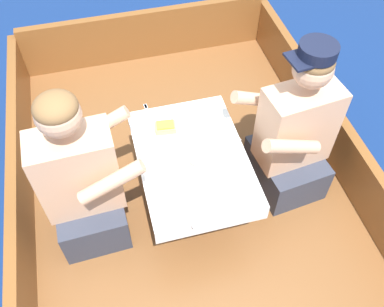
{
  "coord_description": "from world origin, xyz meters",
  "views": [
    {
      "loc": [
        -0.36,
        -1.4,
        2.54
      ],
      "look_at": [
        0.0,
        -0.01,
        0.77
      ],
      "focal_mm": 40.0,
      "sensor_mm": 36.0,
      "label": 1
    }
  ],
  "objects_px": {
    "person_port": "(83,183)",
    "coffee_cup_center": "(201,202)",
    "person_starboard": "(293,137)",
    "coffee_cup_port": "(202,145)",
    "tin_can": "(196,162)",
    "sandwich": "(165,127)",
    "coffee_cup_starboard": "(197,108)"
  },
  "relations": [
    {
      "from": "person_starboard",
      "to": "coffee_cup_starboard",
      "type": "bearing_deg",
      "value": -40.03
    },
    {
      "from": "sandwich",
      "to": "coffee_cup_starboard",
      "type": "height_order",
      "value": "sandwich"
    },
    {
      "from": "tin_can",
      "to": "sandwich",
      "type": "bearing_deg",
      "value": 110.79
    },
    {
      "from": "person_port",
      "to": "coffee_cup_center",
      "type": "relative_size",
      "value": 10.79
    },
    {
      "from": "coffee_cup_starboard",
      "to": "coffee_cup_center",
      "type": "relative_size",
      "value": 1.12
    },
    {
      "from": "person_starboard",
      "to": "coffee_cup_port",
      "type": "bearing_deg",
      "value": -10.8
    },
    {
      "from": "coffee_cup_port",
      "to": "coffee_cup_center",
      "type": "height_order",
      "value": "coffee_cup_center"
    },
    {
      "from": "coffee_cup_center",
      "to": "person_port",
      "type": "bearing_deg",
      "value": 151.69
    },
    {
      "from": "person_starboard",
      "to": "coffee_cup_port",
      "type": "distance_m",
      "value": 0.53
    },
    {
      "from": "sandwich",
      "to": "coffee_cup_port",
      "type": "height_order",
      "value": "sandwich"
    },
    {
      "from": "person_port",
      "to": "sandwich",
      "type": "distance_m",
      "value": 0.54
    },
    {
      "from": "sandwich",
      "to": "coffee_cup_starboard",
      "type": "relative_size",
      "value": 1.18
    },
    {
      "from": "person_starboard",
      "to": "tin_can",
      "type": "bearing_deg",
      "value": -0.35
    },
    {
      "from": "person_port",
      "to": "coffee_cup_port",
      "type": "relative_size",
      "value": 10.64
    },
    {
      "from": "person_starboard",
      "to": "coffee_cup_center",
      "type": "distance_m",
      "value": 0.7
    },
    {
      "from": "person_port",
      "to": "person_starboard",
      "type": "relative_size",
      "value": 0.98
    },
    {
      "from": "coffee_cup_center",
      "to": "tin_can",
      "type": "relative_size",
      "value": 1.41
    },
    {
      "from": "person_starboard",
      "to": "coffee_cup_starboard",
      "type": "height_order",
      "value": "person_starboard"
    },
    {
      "from": "person_port",
      "to": "coffee_cup_starboard",
      "type": "relative_size",
      "value": 9.62
    },
    {
      "from": "person_port",
      "to": "coffee_cup_center",
      "type": "distance_m",
      "value": 0.63
    },
    {
      "from": "person_starboard",
      "to": "tin_can",
      "type": "distance_m",
      "value": 0.59
    },
    {
      "from": "sandwich",
      "to": "person_starboard",
      "type": "bearing_deg",
      "value": -16.96
    },
    {
      "from": "person_starboard",
      "to": "tin_can",
      "type": "relative_size",
      "value": 15.57
    },
    {
      "from": "coffee_cup_port",
      "to": "person_port",
      "type": "bearing_deg",
      "value": -175.57
    },
    {
      "from": "person_starboard",
      "to": "coffee_cup_center",
      "type": "bearing_deg",
      "value": 19.88
    },
    {
      "from": "sandwich",
      "to": "tin_can",
      "type": "distance_m",
      "value": 0.29
    },
    {
      "from": "person_port",
      "to": "tin_can",
      "type": "distance_m",
      "value": 0.6
    },
    {
      "from": "person_port",
      "to": "sandwich",
      "type": "height_order",
      "value": "person_port"
    },
    {
      "from": "coffee_cup_port",
      "to": "coffee_cup_center",
      "type": "bearing_deg",
      "value": -105.94
    },
    {
      "from": "person_starboard",
      "to": "tin_can",
      "type": "height_order",
      "value": "person_starboard"
    },
    {
      "from": "person_port",
      "to": "coffee_cup_port",
      "type": "bearing_deg",
      "value": 2.23
    },
    {
      "from": "sandwich",
      "to": "coffee_cup_center",
      "type": "xyz_separation_m",
      "value": [
        0.06,
        -0.52,
        -0.0
      ]
    }
  ]
}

